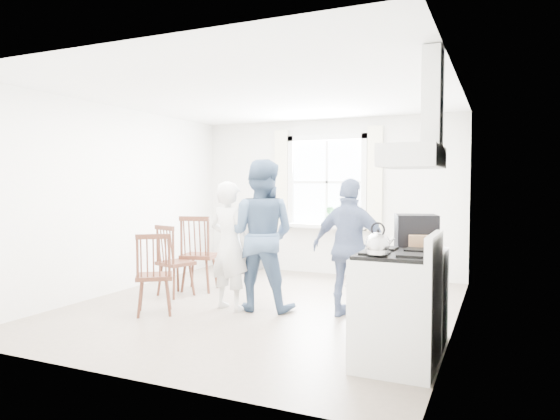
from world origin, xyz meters
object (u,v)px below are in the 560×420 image
object	(u,v)px
stereo_stack	(416,232)
person_right	(351,248)
windsor_chair_c	(154,265)
windsor_chair_a	(197,245)
person_mid	(260,235)
low_cabinet	(419,296)
windsor_chair_b	(169,253)
gas_stove	(397,308)
person_left	(229,246)

from	to	relation	value
stereo_stack	person_right	distance (m)	1.09
person_right	windsor_chair_c	bearing A→B (deg)	28.66
windsor_chair_a	person_mid	world-z (taller)	person_mid
windsor_chair_a	person_right	bearing A→B (deg)	-10.11
low_cabinet	windsor_chair_b	bearing A→B (deg)	169.62
windsor_chair_b	person_mid	bearing A→B (deg)	-3.76
windsor_chair_c	person_mid	size ratio (longest dim) A/B	0.53
low_cabinet	stereo_stack	distance (m)	0.62
gas_stove	person_mid	size ratio (longest dim) A/B	0.62
person_mid	low_cabinet	bearing A→B (deg)	156.50
person_left	windsor_chair_b	bearing A→B (deg)	-1.12
low_cabinet	person_mid	size ratio (longest dim) A/B	0.50
windsor_chair_c	person_mid	world-z (taller)	person_mid
stereo_stack	windsor_chair_a	bearing A→B (deg)	161.12
person_mid	windsor_chair_a	bearing A→B (deg)	-30.58
windsor_chair_a	windsor_chair_b	xyz separation A→B (m)	(-0.16, -0.42, -0.06)
windsor_chair_b	person_left	size ratio (longest dim) A/B	0.63
windsor_chair_b	windsor_chair_a	bearing A→B (deg)	68.81
stereo_stack	person_mid	xyz separation A→B (m)	(-1.92, 0.58, -0.16)
low_cabinet	person_mid	xyz separation A→B (m)	(-1.94, 0.52, 0.46)
person_mid	gas_stove	bearing A→B (deg)	138.42
low_cabinet	windsor_chair_c	distance (m)	2.94
person_right	person_mid	bearing A→B (deg)	10.60
low_cabinet	windsor_chair_c	size ratio (longest dim) A/B	0.93
low_cabinet	windsor_chair_b	world-z (taller)	windsor_chair_b
person_left	person_mid	xyz separation A→B (m)	(0.34, 0.16, 0.13)
person_left	person_mid	distance (m)	0.40
windsor_chair_a	person_mid	bearing A→B (deg)	-22.11
person_mid	person_right	distance (m)	1.10
windsor_chair_c	gas_stove	bearing A→B (deg)	-8.79
windsor_chair_c	low_cabinet	bearing A→B (deg)	5.05
person_mid	person_left	bearing A→B (deg)	17.41
stereo_stack	windsor_chair_c	world-z (taller)	stereo_stack
windsor_chair_b	person_left	bearing A→B (deg)	-13.39
windsor_chair_b	person_mid	distance (m)	1.45
windsor_chair_a	person_left	size ratio (longest dim) A/B	0.70
stereo_stack	windsor_chair_c	bearing A→B (deg)	-175.97
gas_stove	person_left	distance (m)	2.47
person_left	person_right	world-z (taller)	person_right
gas_stove	windsor_chair_c	size ratio (longest dim) A/B	1.16
gas_stove	windsor_chair_b	bearing A→B (deg)	158.19
low_cabinet	person_right	xyz separation A→B (m)	(-0.85, 0.61, 0.34)
stereo_stack	person_mid	size ratio (longest dim) A/B	0.25
stereo_stack	person_mid	bearing A→B (deg)	163.30
gas_stove	person_mid	bearing A→B (deg)	146.89
windsor_chair_b	windsor_chair_c	bearing A→B (deg)	-63.72
gas_stove	stereo_stack	world-z (taller)	stereo_stack
gas_stove	low_cabinet	size ratio (longest dim) A/B	1.24
gas_stove	low_cabinet	bearing A→B (deg)	84.32
windsor_chair_a	person_mid	xyz separation A→B (m)	(1.25, -0.51, 0.25)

